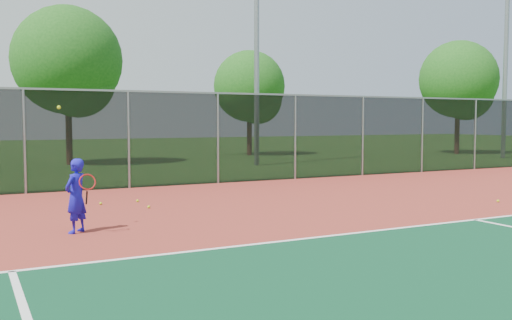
# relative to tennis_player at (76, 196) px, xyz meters

# --- Properties ---
(court_apron) EXTENTS (30.00, 20.00, 0.02)m
(court_apron) POSITION_rel_tennis_player_xyz_m (5.71, -3.45, -0.71)
(court_apron) COLOR #9B3327
(court_apron) RESTS_ON ground
(fence_back) EXTENTS (30.00, 0.06, 3.03)m
(fence_back) POSITION_rel_tennis_player_xyz_m (5.71, 6.55, 0.84)
(fence_back) COLOR black
(fence_back) RESTS_ON court_apron
(tennis_player) EXTENTS (0.60, 0.71, 2.37)m
(tennis_player) POSITION_rel_tennis_player_xyz_m (0.00, 0.00, 0.00)
(tennis_player) COLOR #1813B7
(tennis_player) RESTS_ON court_apron
(practice_ball_0) EXTENTS (0.07, 0.07, 0.07)m
(practice_ball_0) POSITION_rel_tennis_player_xyz_m (10.32, -0.84, -0.67)
(practice_ball_0) COLOR #B5D318
(practice_ball_0) RESTS_ON court_apron
(practice_ball_1) EXTENTS (0.07, 0.07, 0.07)m
(practice_ball_1) POSITION_rel_tennis_player_xyz_m (1.16, 3.38, -0.67)
(practice_ball_1) COLOR #B5D318
(practice_ball_1) RESTS_ON court_apron
(practice_ball_2) EXTENTS (0.07, 0.07, 0.07)m
(practice_ball_2) POSITION_rel_tennis_player_xyz_m (2.10, 3.41, -0.67)
(practice_ball_2) COLOR #B5D318
(practice_ball_2) RESTS_ON court_apron
(practice_ball_3) EXTENTS (0.07, 0.07, 0.07)m
(practice_ball_3) POSITION_rel_tennis_player_xyz_m (2.06, 2.28, -0.67)
(practice_ball_3) COLOR #B5D318
(practice_ball_3) RESTS_ON court_apron
(floodlight_n) EXTENTS (0.90, 0.40, 13.09)m
(floodlight_n) POSITION_rel_tennis_player_xyz_m (10.42, 12.88, 6.61)
(floodlight_n) COLOR gray
(floodlight_n) RESTS_ON ground
(floodlight_ne) EXTENTS (0.90, 0.40, 13.09)m
(floodlight_ne) POSITION_rel_tennis_player_xyz_m (25.07, 11.13, 6.61)
(floodlight_ne) COLOR gray
(floodlight_ne) RESTS_ON ground
(tree_back_left) EXTENTS (5.11, 5.11, 7.51)m
(tree_back_left) POSITION_rel_tennis_player_xyz_m (2.73, 17.21, 3.99)
(tree_back_left) COLOR #361E13
(tree_back_left) RESTS_ON ground
(tree_back_mid) EXTENTS (4.30, 4.30, 6.32)m
(tree_back_mid) POSITION_rel_tennis_player_xyz_m (13.69, 19.94, 3.25)
(tree_back_mid) COLOR #361E13
(tree_back_mid) RESTS_ON ground
(tree_back_right) EXTENTS (4.83, 4.83, 7.10)m
(tree_back_right) POSITION_rel_tennis_player_xyz_m (25.98, 15.21, 3.73)
(tree_back_right) COLOR #361E13
(tree_back_right) RESTS_ON ground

